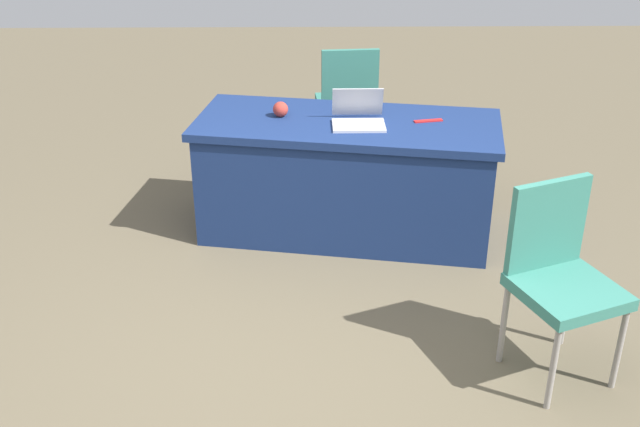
# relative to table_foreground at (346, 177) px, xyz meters

# --- Properties ---
(ground_plane) EXTENTS (14.40, 14.40, 0.00)m
(ground_plane) POSITION_rel_table_foreground_xyz_m (0.32, 1.56, -0.38)
(ground_plane) COLOR brown
(table_foreground) EXTENTS (1.99, 1.09, 0.76)m
(table_foreground) POSITION_rel_table_foreground_xyz_m (0.00, 0.00, 0.00)
(table_foreground) COLOR navy
(table_foreground) RESTS_ON ground
(chair_near_front) EXTENTS (0.57, 0.57, 0.96)m
(chair_near_front) POSITION_rel_table_foreground_xyz_m (-0.93, 1.45, 0.17)
(chair_near_front) COLOR #9E9993
(chair_near_front) RESTS_ON ground
(chair_tucked_left) EXTENTS (0.47, 0.47, 0.96)m
(chair_tucked_left) POSITION_rel_table_foreground_xyz_m (-0.05, -1.07, 0.17)
(chair_tucked_left) COLOR #9E9993
(chair_tucked_left) RESTS_ON ground
(laptop_silver) EXTENTS (0.32, 0.29, 0.21)m
(laptop_silver) POSITION_rel_table_foreground_xyz_m (-0.06, 0.05, 0.42)
(laptop_silver) COLOR silver
(laptop_silver) RESTS_ON table_foreground
(yarn_ball) EXTENTS (0.10, 0.10, 0.10)m
(yarn_ball) POSITION_rel_table_foreground_xyz_m (0.42, -0.09, 0.43)
(yarn_ball) COLOR #B2382D
(yarn_ball) RESTS_ON table_foreground
(scissors_red) EXTENTS (0.18, 0.07, 0.01)m
(scissors_red) POSITION_rel_table_foreground_xyz_m (-0.50, 0.01, 0.38)
(scissors_red) COLOR red
(scissors_red) RESTS_ON table_foreground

